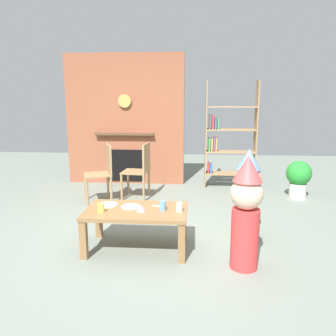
{
  "coord_description": "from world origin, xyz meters",
  "views": [
    {
      "loc": [
        0.46,
        -3.68,
        1.6
      ],
      "look_at": [
        0.15,
        0.4,
        0.75
      ],
      "focal_mm": 36.02,
      "sensor_mm": 36.0,
      "label": 1
    }
  ],
  "objects": [
    {
      "name": "bookshelf",
      "position": [
        1.04,
        2.4,
        0.9
      ],
      "size": [
        0.9,
        0.28,
        1.9
      ],
      "color": "#9E7A51",
      "rests_on": "ground_plane"
    },
    {
      "name": "paper_cup_center",
      "position": [
        0.33,
        -0.34,
        0.49
      ],
      "size": [
        0.07,
        0.07,
        0.09
      ],
      "primitive_type": "cylinder",
      "color": "silver",
      "rests_on": "coffee_table"
    },
    {
      "name": "child_with_cone_hat",
      "position": [
        0.96,
        -0.64,
        0.58
      ],
      "size": [
        0.3,
        0.3,
        1.1
      ],
      "rotation": [
        0.0,
        0.0,
        2.84
      ],
      "color": "#D13838",
      "rests_on": "ground_plane"
    },
    {
      "name": "dining_chair_left",
      "position": [
        -0.93,
        1.34,
        0.51
      ],
      "size": [
        0.52,
        0.52,
        0.9
      ],
      "rotation": [
        0.0,
        0.0,
        3.53
      ],
      "color": "#9E7A51",
      "rests_on": "ground_plane"
    },
    {
      "name": "coffee_table",
      "position": [
        -0.13,
        -0.3,
        0.38
      ],
      "size": [
        1.08,
        0.65,
        0.44
      ],
      "color": "olive",
      "rests_on": "ground_plane"
    },
    {
      "name": "paper_cup_near_left",
      "position": [
        0.15,
        -0.32,
        0.5
      ],
      "size": [
        0.07,
        0.07,
        0.1
      ],
      "primitive_type": "cylinder",
      "color": "#669EE0",
      "rests_on": "coffee_table"
    },
    {
      "name": "dining_chair_middle",
      "position": [
        -0.38,
        1.55,
        0.51
      ],
      "size": [
        0.44,
        0.44,
        0.9
      ],
      "rotation": [
        0.0,
        0.0,
        3.04
      ],
      "color": "#9E7A51",
      "rests_on": "ground_plane"
    },
    {
      "name": "table_fork",
      "position": [
        0.1,
        -0.19,
        0.45
      ],
      "size": [
        0.15,
        0.02,
        0.01
      ],
      "primitive_type": "cube",
      "rotation": [
        0.0,
        0.0,
        3.11
      ],
      "color": "silver",
      "rests_on": "coffee_table"
    },
    {
      "name": "paper_cup_near_right",
      "position": [
        -0.48,
        -0.42,
        0.49
      ],
      "size": [
        0.07,
        0.07,
        0.09
      ],
      "primitive_type": "cylinder",
      "color": "#F2CC4C",
      "rests_on": "coffee_table"
    },
    {
      "name": "birthday_cake_slice",
      "position": [
        -0.07,
        -0.35,
        0.48
      ],
      "size": [
        0.1,
        0.1,
        0.06
      ],
      "primitive_type": "cone",
      "color": "pink",
      "rests_on": "coffee_table"
    },
    {
      "name": "potted_plant_tall",
      "position": [
        2.16,
        1.76,
        0.35
      ],
      "size": [
        0.4,
        0.4,
        0.61
      ],
      "color": "beige",
      "rests_on": "ground_plane"
    },
    {
      "name": "brick_fireplace_feature",
      "position": [
        -0.82,
        2.6,
        1.19
      ],
      "size": [
        2.2,
        0.28,
        2.4
      ],
      "color": "#935138",
      "rests_on": "ground_plane"
    },
    {
      "name": "paper_plate_rear",
      "position": [
        -0.47,
        -0.19,
        0.45
      ],
      "size": [
        0.21,
        0.21,
        0.01
      ],
      "primitive_type": "cylinder",
      "color": "white",
      "rests_on": "coffee_table"
    },
    {
      "name": "paper_plate_front",
      "position": [
        -0.21,
        -0.24,
        0.45
      ],
      "size": [
        0.2,
        0.2,
        0.01
      ],
      "primitive_type": "cylinder",
      "color": "white",
      "rests_on": "coffee_table"
    },
    {
      "name": "ground_plane",
      "position": [
        0.0,
        0.0,
        0.0
      ],
      "size": [
        12.0,
        12.0,
        0.0
      ],
      "primitive_type": "plane",
      "color": "gray"
    },
    {
      "name": "child_in_pink",
      "position": [
        1.08,
        0.05,
        0.56
      ],
      "size": [
        0.29,
        0.29,
        1.05
      ],
      "rotation": [
        0.0,
        0.0,
        -2.86
      ],
      "color": "#E0CC66",
      "rests_on": "ground_plane"
    }
  ]
}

